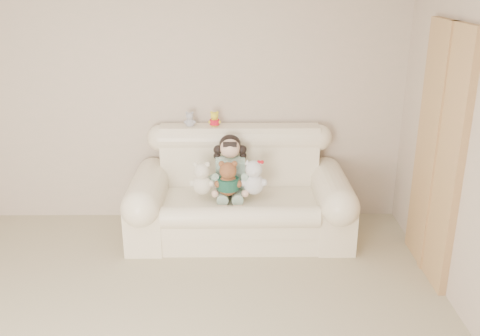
# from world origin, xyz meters

# --- Properties ---
(wall_back) EXTENTS (4.50, 0.00, 4.50)m
(wall_back) POSITION_xyz_m (0.00, 2.50, 1.30)
(wall_back) COLOR #C4B29C
(wall_back) RESTS_ON ground
(sofa) EXTENTS (2.10, 0.95, 1.03)m
(sofa) POSITION_xyz_m (0.61, 2.00, 0.52)
(sofa) COLOR #FFE9CD
(sofa) RESTS_ON floor
(door_panel) EXTENTS (0.06, 0.90, 2.10)m
(door_panel) POSITION_xyz_m (2.22, 1.40, 1.05)
(door_panel) COLOR #9E6C44
(door_panel) RESTS_ON floor
(seated_child) EXTENTS (0.37, 0.45, 0.59)m
(seated_child) POSITION_xyz_m (0.52, 2.08, 0.72)
(seated_child) COLOR #2C6B49
(seated_child) RESTS_ON sofa
(brown_teddy) EXTENTS (0.30, 0.26, 0.39)m
(brown_teddy) POSITION_xyz_m (0.50, 1.85, 0.70)
(brown_teddy) COLOR brown
(brown_teddy) RESTS_ON sofa
(white_cat) EXTENTS (0.26, 0.20, 0.40)m
(white_cat) POSITION_xyz_m (0.73, 1.88, 0.70)
(white_cat) COLOR white
(white_cat) RESTS_ON sofa
(cream_teddy) EXTENTS (0.27, 0.23, 0.37)m
(cream_teddy) POSITION_xyz_m (0.26, 1.88, 0.68)
(cream_teddy) COLOR white
(cream_teddy) RESTS_ON sofa
(yellow_mini_bear) EXTENTS (0.14, 0.12, 0.19)m
(yellow_mini_bear) POSITION_xyz_m (0.36, 2.35, 1.11)
(yellow_mini_bear) COLOR yellow
(yellow_mini_bear) RESTS_ON sofa
(grey_mini_plush) EXTENTS (0.13, 0.10, 0.19)m
(grey_mini_plush) POSITION_xyz_m (0.12, 2.35, 1.10)
(grey_mini_plush) COLOR #A9A9AF
(grey_mini_plush) RESTS_ON sofa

